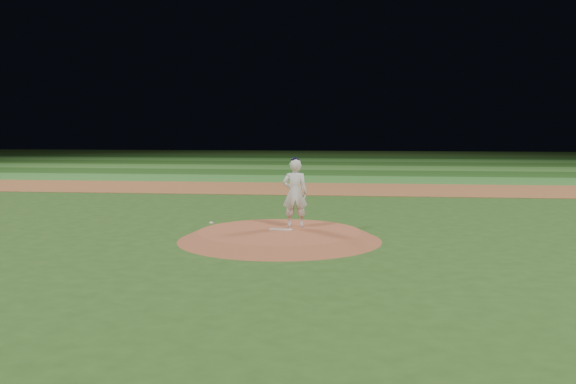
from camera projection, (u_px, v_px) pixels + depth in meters
The scene contains 12 objects.
ground at pixel (280, 240), 17.35m from camera, with size 120.00×120.00×0.00m, color #274D19.
infield_dirt_band at pixel (316, 189), 31.18m from camera, with size 70.00×6.00×0.02m, color brown.
outfield_stripe_0 at pixel (323, 179), 36.61m from camera, with size 70.00×5.00×0.02m, color #32752A.
outfield_stripe_1 at pixel (327, 173), 41.55m from camera, with size 70.00×5.00×0.02m, color #1E4817.
outfield_stripe_2 at pixel (331, 168), 46.49m from camera, with size 70.00×5.00×0.02m, color #377028.
outfield_stripe_3 at pixel (334, 164), 51.43m from camera, with size 70.00×5.00×0.02m, color #204817.
outfield_stripe_4 at pixel (337, 160), 56.37m from camera, with size 70.00×5.00×0.02m, color #326A26.
outfield_stripe_5 at pixel (339, 157), 61.31m from camera, with size 70.00×5.00×0.02m, color #194215.
pitchers_mound at pixel (280, 235), 17.33m from camera, with size 5.50×5.50×0.25m, color #A04F31.
pitching_rubber at pixel (281, 229), 17.46m from camera, with size 0.61×0.15×0.03m, color silver.
rosin_bag at pixel (211, 223), 18.53m from camera, with size 0.12×0.12×0.07m, color white.
pitcher_on_mound at pixel (295, 193), 17.86m from camera, with size 0.73×0.52×1.96m.
Camera 1 is at (2.18, -16.98, 3.11)m, focal length 40.00 mm.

